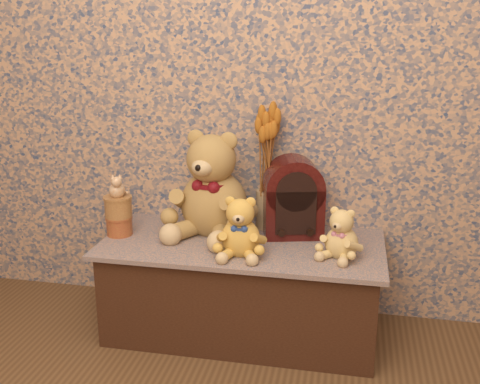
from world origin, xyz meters
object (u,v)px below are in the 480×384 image
object	(u,v)px
cat_figurine	(117,185)
cathedral_radio	(293,197)
ceramic_vase	(268,209)
teddy_large	(214,178)
biscuit_tin_lower	(119,226)
teddy_medium	(241,223)
teddy_small	(342,231)

from	to	relation	value
cat_figurine	cathedral_radio	bearing A→B (deg)	-11.51
ceramic_vase	cat_figurine	world-z (taller)	cat_figurine
teddy_large	cathedral_radio	distance (m)	0.36
biscuit_tin_lower	cat_figurine	world-z (taller)	cat_figurine
teddy_medium	cathedral_radio	size ratio (longest dim) A/B	0.75
teddy_medium	teddy_small	distance (m)	0.41
cathedral_radio	ceramic_vase	xyz separation A→B (m)	(-0.12, 0.07, -0.09)
cathedral_radio	cat_figurine	world-z (taller)	cathedral_radio
teddy_small	cat_figurine	distance (m)	0.99
teddy_small	ceramic_vase	xyz separation A→B (m)	(-0.34, 0.28, -0.02)
teddy_large	cathedral_radio	world-z (taller)	teddy_large
cathedral_radio	cat_figurine	xyz separation A→B (m)	(-0.76, -0.16, 0.06)
ceramic_vase	biscuit_tin_lower	distance (m)	0.68
teddy_medium	biscuit_tin_lower	bearing A→B (deg)	165.48
teddy_medium	teddy_small	world-z (taller)	teddy_medium
teddy_large	cat_figurine	world-z (taller)	teddy_large
cathedral_radio	ceramic_vase	size ratio (longest dim) A/B	1.98
teddy_small	ceramic_vase	distance (m)	0.45
teddy_large	biscuit_tin_lower	bearing A→B (deg)	-152.35
ceramic_vase	cat_figurine	size ratio (longest dim) A/B	1.60
teddy_large	cat_figurine	size ratio (longest dim) A/B	4.49
teddy_small	cat_figurine	xyz separation A→B (m)	(-0.98, 0.06, 0.12)
ceramic_vase	teddy_small	bearing A→B (deg)	-39.23
cathedral_radio	ceramic_vase	distance (m)	0.16
ceramic_vase	biscuit_tin_lower	xyz separation A→B (m)	(-0.64, -0.22, -0.05)
teddy_medium	biscuit_tin_lower	xyz separation A→B (m)	(-0.58, 0.11, -0.09)
teddy_large	ceramic_vase	world-z (taller)	teddy_large
teddy_large	cathedral_radio	size ratio (longest dim) A/B	1.41
cathedral_radio	teddy_medium	bearing A→B (deg)	-138.49
teddy_medium	cat_figurine	size ratio (longest dim) A/B	2.37
teddy_large	biscuit_tin_lower	size ratio (longest dim) A/B	4.37
teddy_medium	biscuit_tin_lower	distance (m)	0.59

